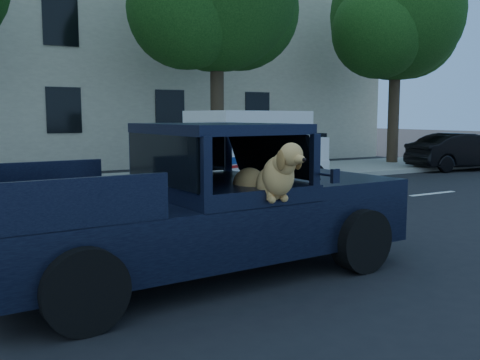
{
  "coord_description": "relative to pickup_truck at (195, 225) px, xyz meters",
  "views": [
    {
      "loc": [
        -3.23,
        -5.85,
        2.01
      ],
      "look_at": [
        0.04,
        -0.3,
        1.23
      ],
      "focal_mm": 40.0,
      "sensor_mm": 36.0,
      "label": 1
    }
  ],
  "objects": [
    {
      "name": "parked_sedan",
      "position": [
        14.31,
        6.93,
        0.04
      ],
      "size": [
        2.29,
        4.36,
        1.37
      ],
      "primitive_type": "imported",
      "rotation": [
        0.0,
        0.0,
        1.36
      ],
      "color": "black",
      "rests_on": "ground"
    },
    {
      "name": "pickup_truck",
      "position": [
        0.0,
        0.0,
        0.0
      ],
      "size": [
        5.43,
        2.81,
        1.91
      ],
      "rotation": [
        0.0,
        0.0,
        0.05
      ],
      "color": "black",
      "rests_on": "ground"
    },
    {
      "name": "street_tree_right",
      "position": [
        13.43,
        9.55,
        5.07
      ],
      "size": [
        6.0,
        5.2,
        8.6
      ],
      "color": "#332619",
      "rests_on": "ground"
    },
    {
      "name": "mail_truck",
      "position": [
        4.98,
        6.44,
        0.29
      ],
      "size": [
        4.17,
        2.62,
        2.13
      ],
      "rotation": [
        0.0,
        0.0,
        0.2
      ],
      "color": "silver",
      "rests_on": "ground"
    },
    {
      "name": "building_main",
      "position": [
        3.4,
        16.43,
        3.85
      ],
      "size": [
        26.0,
        6.0,
        9.0
      ],
      "primitive_type": "cube",
      "color": "beige",
      "rests_on": "ground"
    },
    {
      "name": "lane_stripes",
      "position": [
        2.4,
        3.33,
        -0.64
      ],
      "size": [
        21.6,
        0.14,
        0.01
      ],
      "primitive_type": null,
      "color": "silver",
      "rests_on": "ground"
    },
    {
      "name": "far_sidewalk",
      "position": [
        0.4,
        9.13,
        -0.57
      ],
      "size": [
        60.0,
        4.0,
        0.15
      ],
      "primitive_type": "cube",
      "color": "gray",
      "rests_on": "ground"
    },
    {
      "name": "ground",
      "position": [
        0.4,
        -0.07,
        -0.65
      ],
      "size": [
        120.0,
        120.0,
        0.0
      ],
      "primitive_type": "plane",
      "color": "black",
      "rests_on": "ground"
    }
  ]
}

